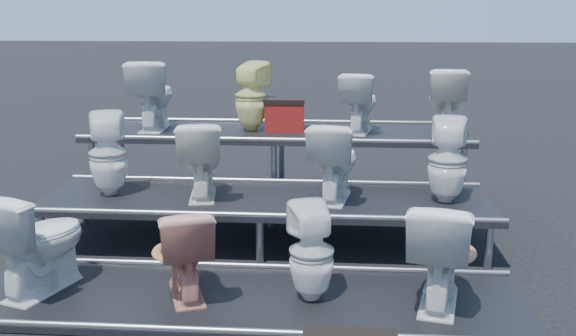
# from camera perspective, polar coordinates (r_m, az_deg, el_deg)

# --- Properties ---
(ground) EXTENTS (80.00, 80.00, 0.00)m
(ground) POSITION_cam_1_polar(r_m,az_deg,el_deg) (6.21, -1.97, -6.72)
(ground) COLOR black
(ground) RESTS_ON ground
(tier_front) EXTENTS (4.20, 1.20, 0.06)m
(tier_front) POSITION_cam_1_polar(r_m,az_deg,el_deg) (5.01, -3.62, -11.62)
(tier_front) COLOR black
(tier_front) RESTS_ON ground
(tier_mid) EXTENTS (4.20, 1.20, 0.46)m
(tier_mid) POSITION_cam_1_polar(r_m,az_deg,el_deg) (6.13, -1.99, -4.71)
(tier_mid) COLOR black
(tier_mid) RESTS_ON ground
(tier_back) EXTENTS (4.20, 1.20, 0.86)m
(tier_back) POSITION_cam_1_polar(r_m,az_deg,el_deg) (7.32, -0.89, 0.02)
(tier_back) COLOR black
(tier_back) RESTS_ON ground
(toilet_0) EXTENTS (0.68, 0.90, 0.81)m
(toilet_0) POSITION_cam_1_polar(r_m,az_deg,el_deg) (5.30, -21.27, -6.01)
(toilet_0) COLOR white
(toilet_0) RESTS_ON tier_front
(toilet_1) EXTENTS (0.61, 0.79, 0.71)m
(toilet_1) POSITION_cam_1_polar(r_m,az_deg,el_deg) (4.94, -9.23, -7.27)
(toilet_1) COLOR tan
(toilet_1) RESTS_ON tier_front
(toilet_2) EXTENTS (0.42, 0.43, 0.75)m
(toilet_2) POSITION_cam_1_polar(r_m,az_deg,el_deg) (4.81, 2.10, -7.48)
(toilet_2) COLOR white
(toilet_2) RESTS_ON tier_front
(toilet_3) EXTENTS (0.61, 0.87, 0.81)m
(toilet_3) POSITION_cam_1_polar(r_m,az_deg,el_deg) (4.86, 13.36, -7.25)
(toilet_3) COLOR white
(toilet_3) RESTS_ON tier_front
(toilet_4) EXTENTS (0.45, 0.46, 0.80)m
(toilet_4) POSITION_cam_1_polar(r_m,az_deg,el_deg) (6.30, -15.71, 1.21)
(toilet_4) COLOR white
(toilet_4) RESTS_ON tier_mid
(toilet_5) EXTENTS (0.51, 0.77, 0.73)m
(toilet_5) POSITION_cam_1_polar(r_m,az_deg,el_deg) (6.06, -7.76, 0.82)
(toilet_5) COLOR white
(toilet_5) RESTS_ON tier_mid
(toilet_6) EXTENTS (0.53, 0.78, 0.74)m
(toilet_6) POSITION_cam_1_polar(r_m,az_deg,el_deg) (5.93, 4.14, 0.65)
(toilet_6) COLOR white
(toilet_6) RESTS_ON tier_mid
(toilet_7) EXTENTS (0.41, 0.42, 0.79)m
(toilet_7) POSITION_cam_1_polar(r_m,az_deg,el_deg) (6.01, 14.00, 0.68)
(toilet_7) COLOR white
(toilet_7) RESTS_ON tier_mid
(toilet_8) EXTENTS (0.47, 0.79, 0.78)m
(toilet_8) POSITION_cam_1_polar(r_m,az_deg,el_deg) (7.43, -11.96, 6.38)
(toilet_8) COLOR white
(toilet_8) RESTS_ON tier_back
(toilet_9) EXTENTS (0.46, 0.46, 0.77)m
(toilet_9) POSITION_cam_1_polar(r_m,az_deg,el_deg) (7.20, -3.32, 6.38)
(toilet_9) COLOR #F6F299
(toilet_9) RESTS_ON tier_back
(toilet_10) EXTENTS (0.50, 0.71, 0.66)m
(toilet_10) POSITION_cam_1_polar(r_m,az_deg,el_deg) (7.15, 6.40, 5.83)
(toilet_10) COLOR white
(toilet_10) RESTS_ON tier_back
(toilet_11) EXTENTS (0.44, 0.72, 0.72)m
(toilet_11) POSITION_cam_1_polar(r_m,az_deg,el_deg) (7.24, 13.78, 5.84)
(toilet_11) COLOR white
(toilet_11) RESTS_ON tier_back
(red_crate) EXTENTS (0.44, 0.36, 0.31)m
(red_crate) POSITION_cam_1_polar(r_m,az_deg,el_deg) (7.27, -0.30, 4.64)
(red_crate) COLOR maroon
(red_crate) RESTS_ON tier_back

